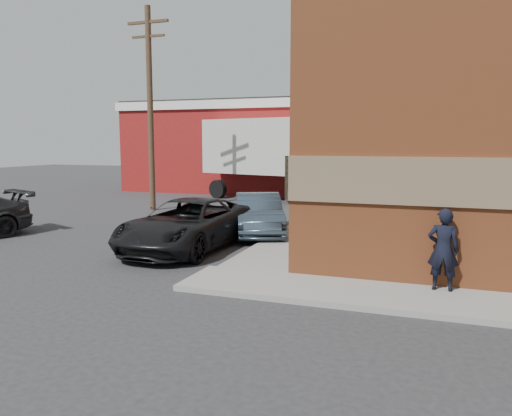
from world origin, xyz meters
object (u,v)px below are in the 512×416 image
Objects in this scene: utility_pole at (150,105)px; sedan at (258,214)px; warehouse at (261,146)px; man at (443,249)px; box_truck at (279,154)px; suv_a at (188,224)px.

sedan is at bearing -32.10° from utility_pole.
utility_pole is (-1.50, -11.00, 1.93)m from warehouse.
warehouse reaches higher than man.
box_truck is (-2.25, 9.83, 1.80)m from sedan.
warehouse is at bearing 85.57° from sedan.
man is 0.40× the size of sedan.
sedan is 0.46× the size of box_truck.
box_truck is at bearing 97.11° from suv_a.
sedan is (6.57, -4.12, -4.06)m from utility_pole.
suv_a is (-1.18, -2.87, 0.04)m from sedan.
suv_a reaches higher than sedan.
man is at bearing -46.82° from box_truck.
man is 0.18× the size of box_truck.
warehouse is at bearing 104.47° from suv_a.
sedan is at bearing -71.48° from warehouse.
warehouse reaches higher than sedan.
warehouse is at bearing 82.23° from utility_pole.
man is at bearing -36.94° from utility_pole.
box_truck is at bearing -61.80° from man.
man reaches higher than sedan.
suv_a is at bearing -18.03° from man.
utility_pole is at bearing -36.84° from man.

